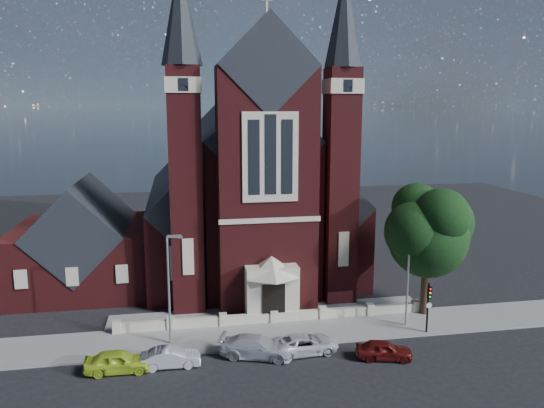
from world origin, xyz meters
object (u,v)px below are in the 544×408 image
(parish_hall, at_px, (84,246))
(car_silver_b, at_px, (257,347))
(street_lamp_left, at_px, (170,283))
(car_silver_a, at_px, (171,358))
(church, at_px, (246,189))
(car_white_suv, at_px, (305,344))
(street_lamp_right, at_px, (409,270))
(street_tree, at_px, (431,233))
(car_lime_van, at_px, (118,361))
(traffic_signal, at_px, (429,301))
(car_dark_red, at_px, (384,350))

(parish_hall, distance_m, car_silver_b, 22.15)
(street_lamp_left, relative_size, car_silver_a, 2.09)
(church, relative_size, car_silver_a, 9.00)
(car_silver_a, bearing_deg, car_silver_b, -86.46)
(parish_hall, distance_m, car_white_suv, 24.41)
(street_lamp_right, height_order, car_silver_a, street_lamp_right)
(street_lamp_left, xyz_separation_m, street_lamp_right, (18.00, 0.00, 0.00))
(street_tree, distance_m, car_silver_b, 16.71)
(street_lamp_left, height_order, car_white_suv, street_lamp_left)
(street_lamp_left, xyz_separation_m, car_silver_b, (5.73, -2.99, -3.87))
(street_lamp_left, height_order, car_lime_van, street_lamp_left)
(street_lamp_right, relative_size, car_silver_a, 2.09)
(church, height_order, street_lamp_left, church)
(car_silver_a, bearing_deg, street_lamp_left, -1.08)
(street_tree, height_order, car_lime_van, street_tree)
(car_white_suv, bearing_deg, street_tree, -72.17)
(parish_hall, xyz_separation_m, traffic_signal, (27.00, -15.57, -1.43))
(street_lamp_left, relative_size, traffic_signal, 2.02)
(parish_hall, bearing_deg, car_silver_b, -50.87)
(street_tree, distance_m, car_silver_a, 22.10)
(street_tree, relative_size, car_white_suv, 2.26)
(street_lamp_right, bearing_deg, street_lamp_left, 180.00)
(street_tree, height_order, car_silver_b, street_tree)
(church, height_order, street_tree, church)
(church, xyz_separation_m, car_silver_a, (-7.96, -22.31, -7.55))
(parish_hall, xyz_separation_m, street_lamp_left, (8.09, -14.00, 0.59))
(traffic_signal, height_order, car_silver_b, traffic_signal)
(street_lamp_left, bearing_deg, car_silver_a, -90.89)
(church, bearing_deg, car_silver_b, -95.66)
(parish_hall, height_order, street_tree, street_tree)
(car_silver_a, relative_size, car_dark_red, 1.02)
(car_silver_b, bearing_deg, church, 13.08)
(church, relative_size, car_lime_van, 8.26)
(street_tree, bearing_deg, car_dark_red, -134.17)
(street_tree, relative_size, car_lime_van, 2.53)
(street_tree, height_order, street_lamp_right, street_tree)
(car_lime_van, relative_size, car_white_suv, 0.89)
(car_lime_van, xyz_separation_m, car_dark_red, (17.55, -1.36, -0.07))
(parish_hall, distance_m, street_lamp_right, 29.62)
(parish_hall, bearing_deg, car_white_suv, -44.65)
(street_lamp_right, distance_m, car_lime_van, 22.01)
(car_silver_a, bearing_deg, car_lime_van, 91.26)
(church, relative_size, street_lamp_left, 4.31)
(car_dark_red, bearing_deg, street_tree, -30.39)
(car_lime_van, bearing_deg, car_dark_red, -93.14)
(street_lamp_left, bearing_deg, church, 67.34)
(car_silver_b, xyz_separation_m, car_dark_red, (8.43, -1.82, -0.08))
(street_lamp_right, xyz_separation_m, car_silver_a, (-18.05, -3.37, -3.96))
(car_lime_van, relative_size, car_dark_red, 1.11)
(street_lamp_right, height_order, car_white_suv, street_lamp_right)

